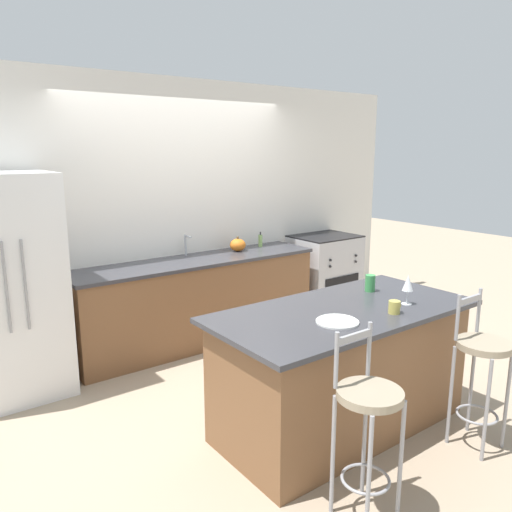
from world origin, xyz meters
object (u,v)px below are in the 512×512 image
object	(u,v)px
dinner_plate	(337,321)
tumbler_cup	(370,283)
wine_glass	(408,284)
refrigerator	(7,287)
pumpkin_decoration	(238,245)
oven_range	(324,273)
bar_stool_far	(481,362)
soap_bottle	(260,241)
bar_stool_near	(368,416)
coffee_mug	(395,307)

from	to	relation	value
dinner_plate	tumbler_cup	size ratio (longest dim) A/B	2.12
wine_glass	tumbler_cup	distance (m)	0.40
refrigerator	pumpkin_decoration	size ratio (longest dim) A/B	10.40
oven_range	tumbler_cup	xyz separation A→B (m)	(-1.30, -1.84, 0.49)
bar_stool_far	wine_glass	size ratio (longest dim) A/B	4.93
oven_range	dinner_plate	xyz separation A→B (m)	(-2.03, -2.20, 0.43)
bar_stool_far	dinner_plate	distance (m)	1.02
wine_glass	oven_range	bearing A→B (deg)	58.78
tumbler_cup	soap_bottle	xyz separation A→B (m)	(0.42, 1.99, 0.00)
bar_stool_near	coffee_mug	xyz separation A→B (m)	(0.76, 0.45, 0.34)
oven_range	bar_stool_near	xyz separation A→B (m)	(-2.35, -2.75, 0.13)
pumpkin_decoration	soap_bottle	bearing A→B (deg)	8.70
bar_stool_near	pumpkin_decoration	world-z (taller)	bar_stool_near
bar_stool_far	coffee_mug	bearing A→B (deg)	129.61
tumbler_cup	pumpkin_decoration	size ratio (longest dim) A/B	0.75
refrigerator	coffee_mug	bearing A→B (deg)	-48.47
wine_glass	soap_bottle	bearing A→B (deg)	78.84
tumbler_cup	coffee_mug	bearing A→B (deg)	-121.58
refrigerator	bar_stool_far	xyz separation A→B (m)	(2.36, -2.70, -0.31)
refrigerator	dinner_plate	xyz separation A→B (m)	(1.55, -2.15, 0.00)
dinner_plate	soap_bottle	distance (m)	2.62
refrigerator	bar_stool_near	bearing A→B (deg)	-65.46
coffee_mug	soap_bottle	distance (m)	2.55
pumpkin_decoration	soap_bottle	world-z (taller)	soap_bottle
tumbler_cup	soap_bottle	size ratio (longest dim) A/B	0.77
oven_range	bar_stool_near	bearing A→B (deg)	-130.48
soap_bottle	coffee_mug	bearing A→B (deg)	-106.06
bar_stool_far	coffee_mug	world-z (taller)	bar_stool_far
oven_range	bar_stool_far	world-z (taller)	bar_stool_far
oven_range	coffee_mug	size ratio (longest dim) A/B	8.74
wine_glass	coffee_mug	size ratio (longest dim) A/B	1.98
tumbler_cup	soap_bottle	world-z (taller)	soap_bottle
refrigerator	bar_stool_near	world-z (taller)	refrigerator
refrigerator	wine_glass	distance (m)	3.12
bar_stool_near	bar_stool_far	xyz separation A→B (m)	(1.13, 0.00, 0.00)
dinner_plate	pumpkin_decoration	size ratio (longest dim) A/B	1.58
bar_stool_near	pumpkin_decoration	distance (m)	3.07
tumbler_cup	pumpkin_decoration	distance (m)	1.94
bar_stool_far	dinner_plate	xyz separation A→B (m)	(-0.81, 0.54, 0.31)
bar_stool_far	bar_stool_near	bearing A→B (deg)	-179.77
bar_stool_far	wine_glass	world-z (taller)	wine_glass
wine_glass	soap_bottle	world-z (taller)	wine_glass
bar_stool_near	coffee_mug	distance (m)	0.95
bar_stool_far	tumbler_cup	world-z (taller)	bar_stool_far
bar_stool_far	refrigerator	bearing A→B (deg)	131.23
wine_glass	pumpkin_decoration	distance (m)	2.32
bar_stool_near	bar_stool_far	size ratio (longest dim) A/B	1.00
oven_range	bar_stool_near	size ratio (longest dim) A/B	0.89
coffee_mug	wine_glass	bearing A→B (deg)	18.00
oven_range	pumpkin_decoration	world-z (taller)	pumpkin_decoration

